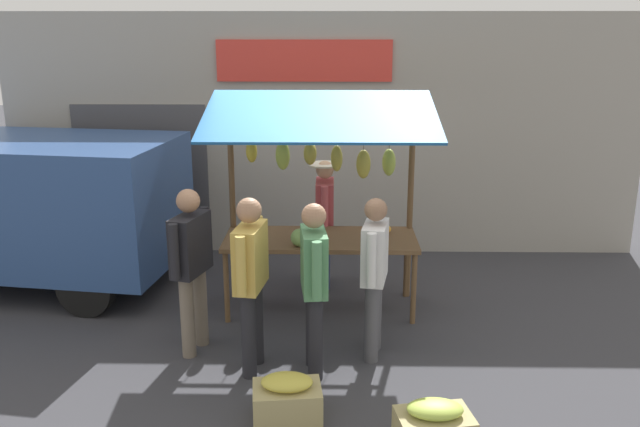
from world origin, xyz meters
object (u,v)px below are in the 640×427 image
Objects in this scene: shopper_with_shopping_bag at (251,272)px; produce_crate_side at (434,427)px; shopper_with_ponytail at (375,267)px; vendor_with_sunhat at (325,213)px; shopper_in_striped_shirt at (191,259)px; shopper_in_grey_tee at (314,277)px; market_stall at (321,180)px; produce_crate_near at (287,400)px.

shopper_with_shopping_bag is 2.67× the size of produce_crate_side.
vendor_with_sunhat is at bearing 24.93° from shopper_with_ponytail.
shopper_with_shopping_bag is (0.67, 2.21, 0.05)m from vendor_with_sunhat.
shopper_in_striped_shirt reaches higher than produce_crate_side.
vendor_with_sunhat is 1.96m from shopper_with_ponytail.
shopper_with_shopping_bag is at bearing -16.75° from vendor_with_sunhat.
vendor_with_sunhat is at bearing -8.18° from shopper_in_grey_tee.
produce_crate_side is (-0.98, 1.20, -0.79)m from shopper_in_grey_tee.
shopper_with_ponytail is 0.68m from shopper_in_grey_tee.
produce_crate_side is (-0.40, 1.55, -0.77)m from shopper_with_ponytail.
market_stall is 3.19m from produce_crate_side.
vendor_with_sunhat is at bearing -95.17° from produce_crate_near.
shopper_with_shopping_bag is 0.59m from shopper_in_grey_tee.
shopper_with_shopping_bag is 2.80× the size of produce_crate_near.
market_stall is 1.49× the size of shopper_in_grey_tee.
shopper_with_ponytail is at bearing -65.13° from shopper_in_grey_tee.
produce_crate_side is at bearing -119.80° from shopper_with_shopping_bag.
shopper_in_striped_shirt is at bearing 40.78° from market_stall.
shopper_in_grey_tee is at bearing -1.86° from vendor_with_sunhat.
market_stall reaches higher than shopper_in_striped_shirt.
produce_crate_near is (0.25, 2.36, -1.36)m from market_stall.
shopper_in_grey_tee reaches higher than produce_crate_near.
vendor_with_sunhat is (-0.03, -0.72, -0.59)m from market_stall.
produce_crate_side is (-2.21, 1.62, -0.81)m from shopper_in_striped_shirt.
produce_crate_near is (-0.39, 0.87, -0.82)m from shopper_with_shopping_bag.
market_stall is 1.54× the size of vendor_with_sunhat.
shopper_with_shopping_bag is at bearing 115.01° from shopper_with_ponytail.
produce_crate_near is at bearing -16.95° from produce_crate_side.
shopper_with_shopping_bag is at bearing -38.07° from produce_crate_side.
shopper_with_shopping_bag is 1.22m from shopper_with_ponytail.
produce_crate_side is at bearing 109.04° from market_stall.
shopper_with_shopping_bag is (0.63, 1.49, -0.54)m from market_stall.
shopper_with_ponytail reaches higher than produce_crate_side.
market_stall is 1.42m from shopper_with_ponytail.
vendor_with_sunhat is 2.31m from shopper_with_shopping_bag.
shopper_in_striped_shirt is at bearing 66.75° from shopper_with_shopping_bag.
market_stall is at bearing -95.95° from produce_crate_near.
produce_crate_near is (0.21, 0.84, -0.79)m from shopper_in_grey_tee.
market_stall is at bearing -7.83° from shopper_in_grey_tee.
shopper_with_shopping_bag reaches higher than shopper_in_striped_shirt.
shopper_with_ponytail is (-1.18, -0.32, -0.06)m from shopper_with_shopping_bag.
shopper_in_grey_tee is (0.58, 0.35, 0.03)m from shopper_with_ponytail.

